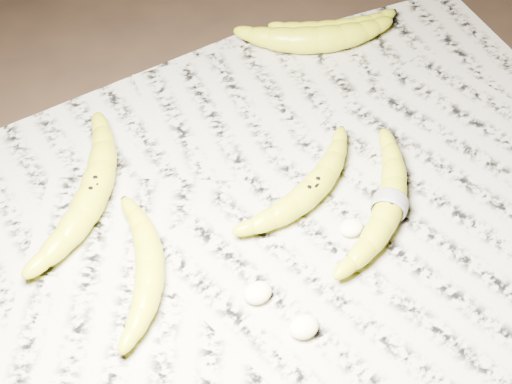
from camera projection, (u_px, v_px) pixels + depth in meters
name	position (u px, v px, depth m)	size (l,w,h in m)	color
ground	(260.00, 232.00, 0.87)	(3.00, 3.00, 0.00)	black
newspaper_patch	(262.00, 206.00, 0.89)	(0.90, 0.70, 0.01)	#A7A28F
banana_left_a	(93.00, 191.00, 0.87)	(0.23, 0.06, 0.04)	#AFB516
banana_left_b	(150.00, 266.00, 0.80)	(0.18, 0.05, 0.03)	#AFB516
banana_center	(312.00, 189.00, 0.88)	(0.19, 0.06, 0.04)	#AFB516
banana_taped	(390.00, 204.00, 0.86)	(0.21, 0.06, 0.04)	#AFB516
banana_upper_a	(336.00, 28.00, 1.08)	(0.17, 0.05, 0.03)	#AFB516
banana_upper_b	(317.00, 38.00, 1.06)	(0.20, 0.07, 0.04)	#AFB516
measuring_tape	(390.00, 204.00, 0.86)	(0.05, 0.05, 0.00)	white
flesh_chunk_a	(257.00, 291.00, 0.79)	(0.03, 0.03, 0.02)	beige
flesh_chunk_b	(304.00, 325.00, 0.76)	(0.03, 0.03, 0.02)	beige
flesh_chunk_c	(352.00, 226.00, 0.85)	(0.03, 0.03, 0.02)	beige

